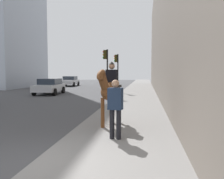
# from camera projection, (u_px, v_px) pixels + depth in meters

# --- Properties ---
(sidewalk_slab) EXTENTS (120.00, 3.35, 0.12)m
(sidewalk_slab) POSITION_uv_depth(u_px,v_px,m) (110.00, 168.00, 5.04)
(sidewalk_slab) COLOR slate
(sidewalk_slab) RESTS_ON ground
(mounted_horse_near) EXTENTS (2.14, 0.85, 2.30)m
(mounted_horse_near) POSITION_uv_depth(u_px,v_px,m) (111.00, 90.00, 8.71)
(mounted_horse_near) COLOR brown
(mounted_horse_near) RESTS_ON sidewalk_slab
(pedestrian_greeting) EXTENTS (0.32, 0.44, 1.70)m
(pedestrian_greeting) POSITION_uv_depth(u_px,v_px,m) (115.00, 105.00, 6.98)
(pedestrian_greeting) COLOR black
(pedestrian_greeting) RESTS_ON sidewalk_slab
(car_mid_lane) EXTENTS (4.15, 2.22, 1.44)m
(car_mid_lane) POSITION_uv_depth(u_px,v_px,m) (49.00, 86.00, 22.52)
(car_mid_lane) COLOR #B7BABF
(car_mid_lane) RESTS_ON ground
(car_far_lane) EXTENTS (4.63, 2.27, 1.44)m
(car_far_lane) POSITION_uv_depth(u_px,v_px,m) (70.00, 81.00, 36.08)
(car_far_lane) COLOR silver
(car_far_lane) RESTS_ON ground
(traffic_light_near_curb) EXTENTS (0.20, 0.44, 3.80)m
(traffic_light_near_curb) POSITION_uv_depth(u_px,v_px,m) (106.00, 66.00, 19.13)
(traffic_light_near_curb) COLOR black
(traffic_light_near_curb) RESTS_ON ground
(traffic_light_far_curb) EXTENTS (0.20, 0.44, 3.72)m
(traffic_light_far_curb) POSITION_uv_depth(u_px,v_px,m) (117.00, 67.00, 23.05)
(traffic_light_far_curb) COLOR black
(traffic_light_far_curb) RESTS_ON ground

